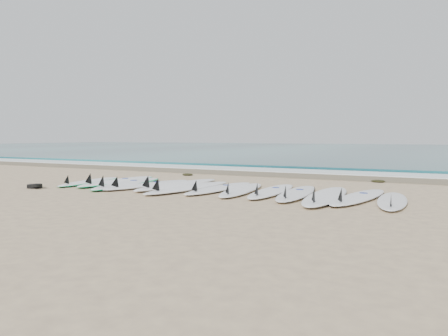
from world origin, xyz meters
The scene contains 21 objects.
ground centered at (0.00, 0.00, 0.00)m, with size 120.00×120.00×0.00m, color tan.
ocean centered at (0.00, 32.50, 0.01)m, with size 120.00×55.00×0.03m, color #1F6169.
wet_sand_band centered at (0.00, 4.10, 0.01)m, with size 120.00×1.80×0.01m, color brown.
foam_band centered at (0.00, 5.50, 0.02)m, with size 120.00×1.40×0.04m, color silver.
wave_crest centered at (0.00, 7.00, 0.05)m, with size 120.00×1.00×0.10m, color #1F6169.
surfboard_0 centered at (-3.44, -0.22, 0.04)m, with size 0.92×2.37×0.29m.
surfboard_1 centered at (-2.85, 0.10, 0.05)m, with size 0.83×2.82×0.35m.
surfboard_2 centered at (-2.30, -0.19, 0.05)m, with size 1.10×2.85×0.35m.
surfboard_3 centered at (-1.74, -0.18, 0.06)m, with size 0.91×2.61×0.33m.
surfboard_4 centered at (-1.13, 0.10, 0.06)m, with size 0.80×2.91×0.37m.
surfboard_5 centered at (-0.61, -0.27, 0.06)m, with size 0.85×2.81×0.35m.
surfboard_6 centered at (0.01, -0.02, 0.06)m, with size 0.65×2.58×0.33m.
surfboard_7 centered at (0.55, -0.06, 0.06)m, with size 0.91×2.55×0.32m.
surfboard_8 centered at (1.17, 0.03, 0.06)m, with size 0.73×2.59×0.33m.
surfboard_9 centered at (1.71, -0.06, 0.06)m, with size 0.81×2.62×0.33m.
surfboard_10 centered at (2.32, -0.23, 0.06)m, with size 0.81×2.94×0.37m.
surfboard_11 centered at (2.86, -0.05, 0.06)m, with size 0.86×2.65×0.33m.
surfboard_12 centered at (3.45, -0.21, 0.05)m, with size 0.69×2.35×0.30m.
seaweed_near centered at (-2.47, 2.66, 0.03)m, with size 0.33×0.26×0.06m, color black.
seaweed_far centered at (2.72, 3.25, 0.03)m, with size 0.33×0.26×0.07m, color black.
leash_coil centered at (-3.74, -1.52, 0.05)m, with size 0.46×0.36×0.11m.
Camera 1 is at (4.34, -7.99, 1.12)m, focal length 35.00 mm.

